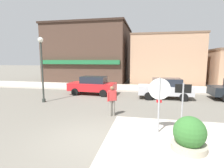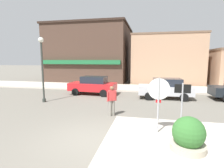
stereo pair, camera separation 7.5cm
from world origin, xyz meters
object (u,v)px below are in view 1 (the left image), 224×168
at_px(planter, 189,137).
at_px(parked_car_second, 165,88).
at_px(parked_car_nearest, 93,85).
at_px(pedestrian_crossing_near, 112,100).
at_px(one_way_sign, 182,103).
at_px(stop_sign, 159,98).
at_px(lamp_post, 42,60).

distance_m(planter, parked_car_second, 8.27).
bearing_deg(parked_car_second, parked_car_nearest, 175.52).
distance_m(planter, pedestrian_crossing_near, 4.52).
height_order(planter, parked_car_nearest, parked_car_nearest).
distance_m(one_way_sign, parked_car_nearest, 9.46).
distance_m(stop_sign, planter, 1.76).
xyz_separation_m(lamp_post, parked_car_nearest, (2.55, 3.40, -2.15)).
height_order(stop_sign, parked_car_nearest, stop_sign).
xyz_separation_m(stop_sign, pedestrian_crossing_near, (-2.26, 2.06, -0.65)).
relative_size(one_way_sign, pedestrian_crossing_near, 1.30).
height_order(parked_car_nearest, pedestrian_crossing_near, pedestrian_crossing_near).
xyz_separation_m(parked_car_second, pedestrian_crossing_near, (-3.18, -5.01, 0.06)).
height_order(one_way_sign, parked_car_nearest, one_way_sign).
xyz_separation_m(one_way_sign, planter, (-0.02, -1.39, -0.77)).
distance_m(stop_sign, one_way_sign, 0.93).
distance_m(stop_sign, lamp_post, 8.78).
relative_size(parked_car_nearest, pedestrian_crossing_near, 2.54).
height_order(stop_sign, one_way_sign, stop_sign).
bearing_deg(one_way_sign, pedestrian_crossing_near, 149.32).
bearing_deg(parked_car_nearest, parked_car_second, -4.48).
relative_size(planter, pedestrian_crossing_near, 0.76).
bearing_deg(pedestrian_crossing_near, parked_car_nearest, 117.02).
bearing_deg(lamp_post, planter, -32.19).
bearing_deg(parked_car_nearest, planter, -55.87).
relative_size(one_way_sign, parked_car_nearest, 0.51).
height_order(planter, pedestrian_crossing_near, pedestrian_crossing_near).
xyz_separation_m(one_way_sign, lamp_post, (-8.49, 3.95, 1.63)).
bearing_deg(parked_car_nearest, pedestrian_crossing_near, -62.98).
height_order(stop_sign, lamp_post, lamp_post).
height_order(one_way_sign, pedestrian_crossing_near, one_way_sign).
bearing_deg(lamp_post, parked_car_nearest, 53.09).
bearing_deg(lamp_post, parked_car_second, 18.98).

